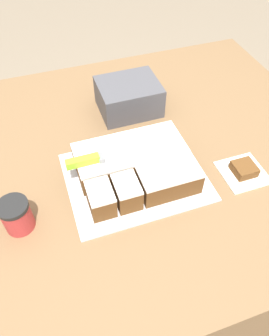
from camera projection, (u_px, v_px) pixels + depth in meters
name	position (u px, v px, depth m)	size (l,w,h in m)	color
ground_plane	(129.00, 279.00, 1.73)	(8.00, 8.00, 0.00)	#7F705B
countertop	(127.00, 232.00, 1.38)	(1.40, 1.10, 0.95)	brown
cake_board	(134.00, 177.00, 0.96)	(0.39, 0.32, 0.01)	silver
cake	(135.00, 167.00, 0.93)	(0.32, 0.24, 0.07)	brown
knife	(100.00, 158.00, 0.89)	(0.32, 0.03, 0.02)	silver
coffee_cup	(17.00, 216.00, 0.82)	(0.08, 0.08, 0.09)	#B23333
paper_napkin	(243.00, 173.00, 0.97)	(0.13, 0.13, 0.01)	white
brownie	(244.00, 169.00, 0.95)	(0.06, 0.06, 0.03)	brown
storage_box	(129.00, 97.00, 1.13)	(0.21, 0.17, 0.11)	#47474C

